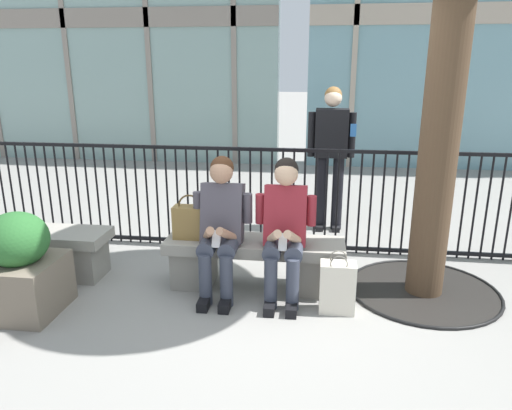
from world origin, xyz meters
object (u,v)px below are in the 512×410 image
at_px(bystander_at_railing, 331,148).
at_px(planter, 20,267).
at_px(stone_bench, 255,259).
at_px(stone_bench_far, 27,247).
at_px(seated_person_companion, 285,225).
at_px(shopping_bag, 337,287).
at_px(seated_person_with_phone, 221,222).
at_px(handbag_on_bench, 190,221).

xyz_separation_m(bystander_at_railing, planter, (-2.49, -2.40, -0.61)).
height_order(stone_bench, stone_bench_far, same).
relative_size(stone_bench, seated_person_companion, 1.32).
distance_m(stone_bench, shopping_bag, 0.82).
xyz_separation_m(seated_person_companion, bystander_at_railing, (0.41, 1.83, 0.35)).
relative_size(shopping_bag, planter, 0.61).
distance_m(seated_person_with_phone, handbag_on_bench, 0.33).
bearing_deg(seated_person_with_phone, stone_bench_far, 176.20).
bearing_deg(stone_bench, handbag_on_bench, -179.01).
xyz_separation_m(stone_bench, shopping_bag, (0.73, -0.37, -0.05)).
bearing_deg(handbag_on_bench, shopping_bag, -15.18).
bearing_deg(planter, stone_bench, 21.01).
height_order(handbag_on_bench, planter, handbag_on_bench).
height_order(shopping_bag, bystander_at_railing, bystander_at_railing).
relative_size(handbag_on_bench, shopping_bag, 0.79).
bearing_deg(handbag_on_bench, planter, -150.87).
distance_m(seated_person_with_phone, shopping_bag, 1.12).
distance_m(seated_person_companion, bystander_at_railing, 1.91).
relative_size(stone_bench, handbag_on_bench, 3.94).
height_order(seated_person_with_phone, bystander_at_railing, bystander_at_railing).
height_order(seated_person_with_phone, shopping_bag, seated_person_with_phone).
distance_m(stone_bench, bystander_at_railing, 1.98).
relative_size(seated_person_with_phone, planter, 1.43).
bearing_deg(seated_person_companion, shopping_bag, -27.54).
relative_size(seated_person_with_phone, bystander_at_railing, 0.71).
bearing_deg(planter, shopping_bag, 7.39).
xyz_separation_m(stone_bench, handbag_on_bench, (-0.58, -0.01, 0.33)).
bearing_deg(shopping_bag, handbag_on_bench, 164.82).
bearing_deg(handbag_on_bench, bystander_at_railing, 53.65).
height_order(seated_person_companion, shopping_bag, seated_person_companion).
relative_size(seated_person_with_phone, stone_bench_far, 0.76).
height_order(seated_person_with_phone, handbag_on_bench, seated_person_with_phone).
distance_m(seated_person_with_phone, stone_bench_far, 1.97).
xyz_separation_m(seated_person_companion, planter, (-2.08, -0.57, -0.26)).
height_order(shopping_bag, stone_bench_far, shopping_bag).
height_order(seated_person_with_phone, planter, seated_person_with_phone).
bearing_deg(stone_bench_far, seated_person_with_phone, -3.80).
height_order(stone_bench_far, planter, planter).
xyz_separation_m(shopping_bag, stone_bench_far, (-2.94, 0.36, 0.05)).
xyz_separation_m(stone_bench, seated_person_companion, (0.28, -0.13, 0.38)).
distance_m(seated_person_with_phone, bystander_at_railing, 2.10).
bearing_deg(planter, stone_bench_far, 119.69).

